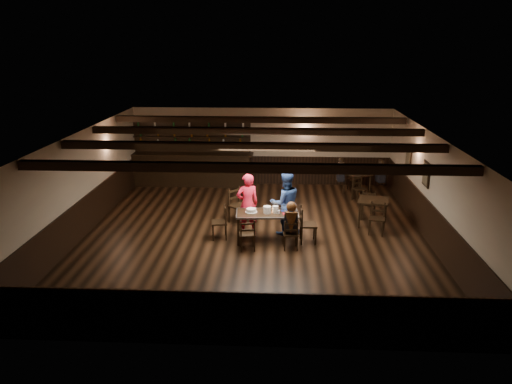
{
  "coord_description": "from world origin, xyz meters",
  "views": [
    {
      "loc": [
        0.67,
        -12.26,
        4.95
      ],
      "look_at": [
        0.04,
        0.2,
        1.13
      ],
      "focal_mm": 35.0,
      "sensor_mm": 36.0,
      "label": 1
    }
  ],
  "objects_px": {
    "man_blue": "(285,203)",
    "cake": "(251,211)",
    "dining_table": "(267,216)",
    "chair_near_left": "(247,233)",
    "woman_pink": "(247,204)",
    "chair_near_right": "(291,233)",
    "bar_counter": "(191,165)"
  },
  "relations": [
    {
      "from": "dining_table",
      "to": "cake",
      "type": "xyz_separation_m",
      "value": [
        -0.4,
        0.02,
        0.12
      ]
    },
    {
      "from": "chair_near_left",
      "to": "chair_near_right",
      "type": "xyz_separation_m",
      "value": [
        1.06,
        0.1,
        -0.02
      ]
    },
    {
      "from": "man_blue",
      "to": "bar_counter",
      "type": "height_order",
      "value": "bar_counter"
    },
    {
      "from": "cake",
      "to": "bar_counter",
      "type": "xyz_separation_m",
      "value": [
        -2.42,
        5.02,
        -0.07
      ]
    },
    {
      "from": "chair_near_left",
      "to": "cake",
      "type": "relative_size",
      "value": 2.62
    },
    {
      "from": "dining_table",
      "to": "cake",
      "type": "relative_size",
      "value": 5.26
    },
    {
      "from": "man_blue",
      "to": "bar_counter",
      "type": "distance_m",
      "value": 5.61
    },
    {
      "from": "chair_near_left",
      "to": "chair_near_right",
      "type": "distance_m",
      "value": 1.06
    },
    {
      "from": "chair_near_left",
      "to": "man_blue",
      "type": "bearing_deg",
      "value": 52.35
    },
    {
      "from": "cake",
      "to": "bar_counter",
      "type": "relative_size",
      "value": 0.07
    },
    {
      "from": "chair_near_left",
      "to": "cake",
      "type": "bearing_deg",
      "value": 85.9
    },
    {
      "from": "chair_near_right",
      "to": "woman_pink",
      "type": "relative_size",
      "value": 0.47
    },
    {
      "from": "chair_near_left",
      "to": "man_blue",
      "type": "xyz_separation_m",
      "value": [
        0.92,
        1.19,
        0.37
      ]
    },
    {
      "from": "dining_table",
      "to": "bar_counter",
      "type": "distance_m",
      "value": 5.78
    },
    {
      "from": "chair_near_right",
      "to": "bar_counter",
      "type": "relative_size",
      "value": 0.18
    },
    {
      "from": "man_blue",
      "to": "chair_near_left",
      "type": "bearing_deg",
      "value": 36.97
    },
    {
      "from": "bar_counter",
      "to": "cake",
      "type": "bearing_deg",
      "value": -64.24
    },
    {
      "from": "dining_table",
      "to": "man_blue",
      "type": "xyz_separation_m",
      "value": [
        0.46,
        0.5,
        0.18
      ]
    },
    {
      "from": "woman_pink",
      "to": "chair_near_left",
      "type": "bearing_deg",
      "value": 74.19
    },
    {
      "from": "man_blue",
      "to": "cake",
      "type": "bearing_deg",
      "value": 13.59
    },
    {
      "from": "chair_near_left",
      "to": "bar_counter",
      "type": "distance_m",
      "value": 6.21
    },
    {
      "from": "cake",
      "to": "dining_table",
      "type": "bearing_deg",
      "value": -2.29
    },
    {
      "from": "woman_pink",
      "to": "man_blue",
      "type": "xyz_separation_m",
      "value": [
        1.0,
        0.02,
        0.03
      ]
    },
    {
      "from": "dining_table",
      "to": "woman_pink",
      "type": "distance_m",
      "value": 0.73
    },
    {
      "from": "chair_near_left",
      "to": "man_blue",
      "type": "relative_size",
      "value": 0.48
    },
    {
      "from": "cake",
      "to": "bar_counter",
      "type": "bearing_deg",
      "value": 115.76
    },
    {
      "from": "woman_pink",
      "to": "man_blue",
      "type": "distance_m",
      "value": 1.0
    },
    {
      "from": "chair_near_left",
      "to": "man_blue",
      "type": "distance_m",
      "value": 1.55
    },
    {
      "from": "cake",
      "to": "chair_near_left",
      "type": "bearing_deg",
      "value": -94.1
    },
    {
      "from": "cake",
      "to": "chair_near_right",
      "type": "bearing_deg",
      "value": -31.1
    },
    {
      "from": "chair_near_right",
      "to": "cake",
      "type": "relative_size",
      "value": 2.51
    },
    {
      "from": "woman_pink",
      "to": "bar_counter",
      "type": "height_order",
      "value": "bar_counter"
    }
  ]
}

